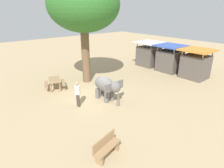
# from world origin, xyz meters

# --- Properties ---
(ground_plane) EXTENTS (60.00, 60.00, 0.00)m
(ground_plane) POSITION_xyz_m (0.00, 0.00, 0.00)
(ground_plane) COLOR tan
(elephant) EXTENTS (2.26, 1.52, 1.57)m
(elephant) POSITION_xyz_m (0.71, 0.31, 1.00)
(elephant) COLOR slate
(elephant) RESTS_ON ground_plane
(person_handler) EXTENTS (0.51, 0.32, 1.62)m
(person_handler) POSITION_xyz_m (0.25, -1.58, 0.95)
(person_handler) COLOR #3F3833
(person_handler) RESTS_ON ground_plane
(shade_tree_main) EXTENTS (5.66, 5.19, 7.97)m
(shade_tree_main) POSITION_xyz_m (-3.18, 1.27, 5.91)
(shade_tree_main) COLOR brown
(shade_tree_main) RESTS_ON ground_plane
(wooden_bench) EXTENTS (0.74, 1.46, 0.88)m
(wooden_bench) POSITION_xyz_m (4.78, -2.97, 0.47)
(wooden_bench) COLOR #9E7A51
(wooden_bench) RESTS_ON ground_plane
(picnic_table_near) EXTENTS (1.94, 1.92, 0.78)m
(picnic_table_near) POSITION_xyz_m (-3.35, -1.47, 0.59)
(picnic_table_near) COLOR #9E7A51
(picnic_table_near) RESTS_ON ground_plane
(market_stall_white) EXTENTS (2.50, 2.50, 2.52)m
(market_stall_white) POSITION_xyz_m (-3.10, 8.96, 1.14)
(market_stall_white) COLOR #59514C
(market_stall_white) RESTS_ON ground_plane
(market_stall_blue) EXTENTS (2.50, 2.50, 2.52)m
(market_stall_blue) POSITION_xyz_m (-0.50, 8.96, 1.14)
(market_stall_blue) COLOR #59514C
(market_stall_blue) RESTS_ON ground_plane
(market_stall_orange) EXTENTS (2.50, 2.50, 2.52)m
(market_stall_orange) POSITION_xyz_m (2.10, 8.96, 1.14)
(market_stall_orange) COLOR #59514C
(market_stall_orange) RESTS_ON ground_plane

